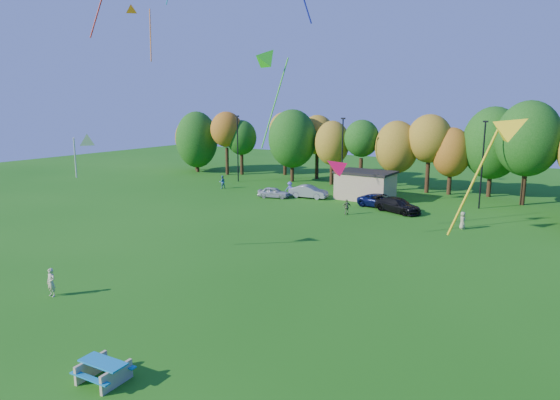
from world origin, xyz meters
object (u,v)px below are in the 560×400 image
Objects in this scene: car_a at (274,192)px; car_c at (381,201)px; car_b at (309,192)px; car_d at (398,205)px; picnic_table at (104,370)px; kite_flyer at (51,282)px.

car_a is 0.74× the size of car_c.
car_b is 11.41m from car_d.
picnic_table is 10.77m from kite_flyer.
picnic_table is 0.48× the size of car_b.
picnic_table is 0.43× the size of car_c.
car_d reaches higher than picnic_table.
car_b is 0.88× the size of car_d.
car_b is (-2.68, 33.77, -0.10)m from kite_flyer.
car_b is at bearing 89.92° from kite_flyer.
car_d is at bearing 87.31° from picnic_table.
picnic_table is at bearing -169.68° from car_c.
car_d reaches higher than car_c.
picnic_table is 36.22m from car_d.
car_d is (14.78, 0.57, 0.11)m from car_a.
car_c is 2.68m from car_d.
kite_flyer is at bearing 174.08° from car_c.
car_c reaches higher than picnic_table.
car_a is at bearing 112.39° from car_b.
kite_flyer reaches higher than picnic_table.
car_d reaches higher than car_a.
kite_flyer is 33.88m from car_b.
car_a is 0.73× the size of car_d.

